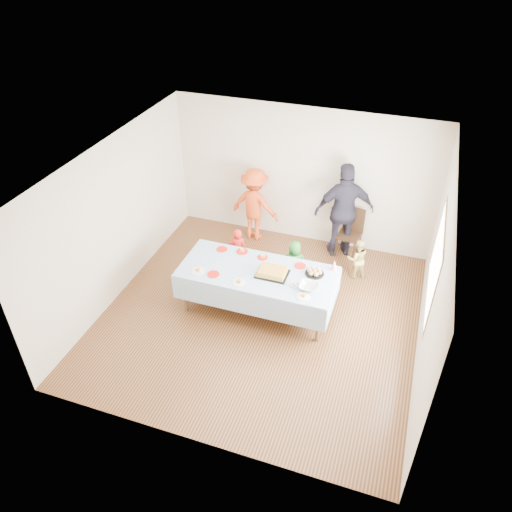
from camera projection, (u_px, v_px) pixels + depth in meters
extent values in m
plane|color=#432213|center=(260.00, 315.00, 8.26)|extent=(5.00, 5.00, 0.00)
cube|color=beige|center=(303.00, 176.00, 9.39)|extent=(5.00, 0.04, 2.70)
cube|color=beige|center=(190.00, 369.00, 5.55)|extent=(5.00, 0.04, 2.70)
cube|color=beige|center=(116.00, 220.00, 8.13)|extent=(0.04, 5.00, 2.70)
cube|color=beige|center=(434.00, 282.00, 6.81)|extent=(0.04, 5.00, 2.70)
cube|color=white|center=(261.00, 165.00, 6.68)|extent=(5.00, 5.00, 0.04)
cube|color=#472B16|center=(435.00, 264.00, 6.88)|extent=(0.03, 1.75, 1.35)
cylinder|color=brown|center=(185.00, 293.00, 8.15)|extent=(0.06, 0.06, 0.73)
cylinder|color=brown|center=(318.00, 323.00, 7.56)|extent=(0.06, 0.06, 0.73)
cylinder|color=brown|center=(205.00, 264.00, 8.80)|extent=(0.06, 0.06, 0.73)
cylinder|color=brown|center=(330.00, 290.00, 8.21)|extent=(0.06, 0.06, 0.73)
cube|color=brown|center=(258.00, 273.00, 7.96)|extent=(2.40, 1.00, 0.04)
cube|color=white|center=(258.00, 271.00, 7.94)|extent=(2.50, 1.10, 0.01)
cube|color=black|center=(272.00, 274.00, 7.87)|extent=(0.50, 0.38, 0.01)
cube|color=#DCCE53|center=(272.00, 272.00, 7.85)|extent=(0.42, 0.32, 0.06)
cube|color=#AD6D28|center=(272.00, 270.00, 7.82)|extent=(0.42, 0.32, 0.01)
cylinder|color=black|center=(314.00, 274.00, 7.88)|extent=(0.31, 0.31, 0.02)
sphere|color=tan|center=(320.00, 272.00, 7.83)|extent=(0.08, 0.08, 0.08)
sphere|color=tan|center=(318.00, 269.00, 7.89)|extent=(0.08, 0.08, 0.08)
sphere|color=tan|center=(313.00, 268.00, 7.91)|extent=(0.08, 0.08, 0.08)
sphere|color=tan|center=(310.00, 270.00, 7.87)|extent=(0.08, 0.08, 0.08)
sphere|color=tan|center=(311.00, 273.00, 7.81)|extent=(0.08, 0.08, 0.08)
sphere|color=tan|center=(316.00, 274.00, 7.79)|extent=(0.08, 0.08, 0.08)
sphere|color=tan|center=(315.00, 271.00, 7.85)|extent=(0.08, 0.08, 0.08)
imported|color=silver|center=(309.00, 287.00, 7.57)|extent=(0.30, 0.30, 0.07)
cone|color=white|center=(334.00, 265.00, 7.92)|extent=(0.11, 0.11, 0.19)
cylinder|color=red|center=(222.00, 249.00, 8.43)|extent=(0.19, 0.19, 0.01)
cylinder|color=red|center=(242.00, 251.00, 8.37)|extent=(0.20, 0.20, 0.01)
cylinder|color=red|center=(263.00, 257.00, 8.23)|extent=(0.18, 0.18, 0.01)
cylinder|color=red|center=(300.00, 266.00, 8.05)|extent=(0.19, 0.19, 0.01)
cylinder|color=red|center=(213.00, 274.00, 7.87)|extent=(0.20, 0.20, 0.01)
cylinder|color=white|center=(198.00, 271.00, 7.93)|extent=(0.22, 0.22, 0.01)
cylinder|color=white|center=(239.00, 283.00, 7.70)|extent=(0.20, 0.20, 0.01)
cylinder|color=white|center=(303.00, 296.00, 7.43)|extent=(0.21, 0.21, 0.01)
cylinder|color=black|center=(336.00, 247.00, 9.50)|extent=(0.03, 0.03, 0.41)
cylinder|color=black|center=(354.00, 252.00, 9.36)|extent=(0.03, 0.03, 0.41)
cylinder|color=black|center=(343.00, 238.00, 9.74)|extent=(0.03, 0.03, 0.41)
cylinder|color=black|center=(360.00, 243.00, 9.61)|extent=(0.03, 0.03, 0.41)
cube|color=black|center=(349.00, 235.00, 9.42)|extent=(0.47, 0.47, 0.05)
cube|color=black|center=(354.00, 219.00, 9.40)|extent=(0.41, 0.10, 0.48)
imported|color=red|center=(238.00, 251.00, 8.97)|extent=(0.38, 0.30, 0.91)
imported|color=#257125|center=(294.00, 263.00, 8.68)|extent=(0.48, 0.37, 0.88)
imported|color=#D4C463|center=(357.00, 259.00, 8.88)|extent=(0.46, 0.41, 0.78)
imported|color=#DC481B|center=(255.00, 205.00, 9.74)|extent=(1.03, 0.67, 1.49)
imported|color=#282533|center=(344.00, 211.00, 9.17)|extent=(1.19, 0.85, 1.87)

